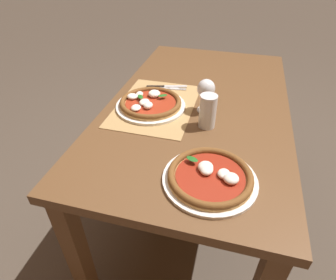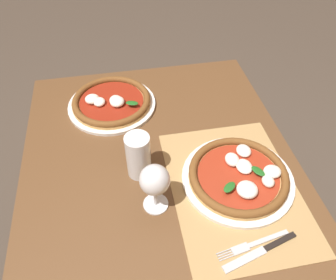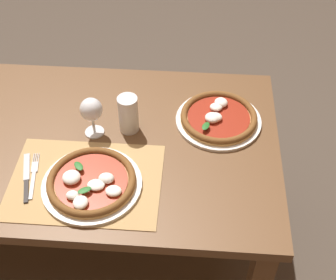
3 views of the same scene
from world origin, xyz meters
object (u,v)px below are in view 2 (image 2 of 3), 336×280
at_px(knife, 260,252).
at_px(wine_glass, 155,182).
at_px(fork, 253,244).
at_px(pizza_far, 111,102).
at_px(pizza_near, 239,176).
at_px(pint_glass, 138,156).

bearing_deg(knife, wine_glass, 51.33).
distance_m(wine_glass, knife, 0.31).
bearing_deg(fork, pizza_far, 26.98).
bearing_deg(wine_glass, pizza_near, -81.44).
bearing_deg(wine_glass, pint_glass, 13.11).
xyz_separation_m(pizza_near, knife, (-0.22, 0.02, -0.02)).
bearing_deg(pizza_near, pizza_far, 39.83).
distance_m(pizza_far, knife, 0.71).
relative_size(pizza_far, wine_glass, 2.05).
bearing_deg(pizza_far, pint_glass, -169.13).
height_order(pizza_near, fork, pizza_near).
relative_size(pizza_far, pint_glass, 2.19).
xyz_separation_m(pizza_near, wine_glass, (-0.04, 0.25, 0.08)).
relative_size(pint_glass, fork, 0.73).
xyz_separation_m(pizza_far, pint_glass, (-0.33, -0.06, 0.05)).
bearing_deg(wine_glass, fork, -126.60).
bearing_deg(pizza_near, fork, 171.29).
relative_size(pint_glass, knife, 0.68).
relative_size(pizza_far, fork, 1.59).
bearing_deg(knife, pizza_near, -5.12).
distance_m(pint_glass, fork, 0.39).
distance_m(wine_glass, fork, 0.29).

